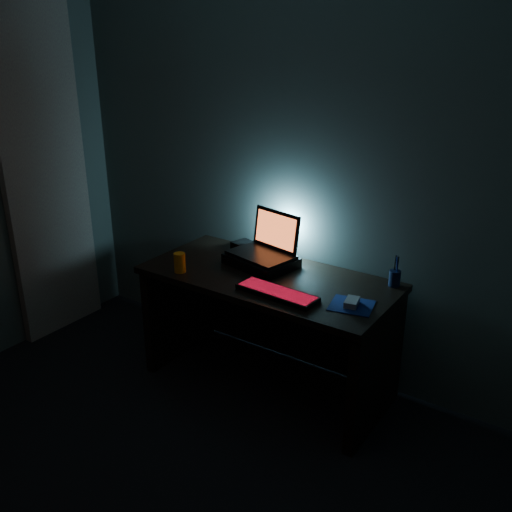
{
  "coord_description": "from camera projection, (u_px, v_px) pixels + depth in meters",
  "views": [
    {
      "loc": [
        1.66,
        -0.96,
        2.09
      ],
      "look_at": [
        -0.05,
        1.57,
        0.88
      ],
      "focal_mm": 40.0,
      "sensor_mm": 36.0,
      "label": 1
    }
  ],
  "objects": [
    {
      "name": "riser",
      "position": [
        261.0,
        261.0,
        3.48
      ],
      "size": [
        0.45,
        0.38,
        0.06
      ],
      "primitive_type": "cube",
      "rotation": [
        0.0,
        0.0,
        -0.21
      ],
      "color": "black",
      "rests_on": "desk"
    },
    {
      "name": "keyboard",
      "position": [
        277.0,
        293.0,
        3.09
      ],
      "size": [
        0.48,
        0.18,
        0.03
      ],
      "rotation": [
        0.0,
        0.0,
        -0.06
      ],
      "color": "black",
      "rests_on": "desk"
    },
    {
      "name": "desk",
      "position": [
        272.0,
        311.0,
        3.48
      ],
      "size": [
        1.5,
        0.7,
        0.75
      ],
      "color": "black",
      "rests_on": "ground"
    },
    {
      "name": "juice_glass",
      "position": [
        180.0,
        263.0,
        3.37
      ],
      "size": [
        0.09,
        0.09,
        0.12
      ],
      "primitive_type": "cylinder",
      "rotation": [
        0.0,
        0.0,
        -0.38
      ],
      "color": "orange",
      "rests_on": "desk"
    },
    {
      "name": "laptop",
      "position": [
        267.0,
        245.0,
        3.48
      ],
      "size": [
        0.42,
        0.35,
        0.26
      ],
      "rotation": [
        0.0,
        0.0,
        -0.21
      ],
      "color": "black",
      "rests_on": "riser"
    },
    {
      "name": "pen_cup",
      "position": [
        395.0,
        278.0,
        3.19
      ],
      "size": [
        0.08,
        0.08,
        0.09
      ],
      "primitive_type": "cylinder",
      "rotation": [
        0.0,
        0.0,
        0.4
      ],
      "color": "black",
      "rests_on": "desk"
    },
    {
      "name": "room",
      "position": [
        7.0,
        299.0,
        1.91
      ],
      "size": [
        3.5,
        4.0,
        2.5
      ],
      "color": "black",
      "rests_on": "ground"
    },
    {
      "name": "curtain",
      "position": [
        45.0,
        176.0,
        3.93
      ],
      "size": [
        0.06,
        0.65,
        2.3
      ],
      "primitive_type": "cube",
      "color": "beige",
      "rests_on": "ground"
    },
    {
      "name": "mouse",
      "position": [
        352.0,
        302.0,
        2.97
      ],
      "size": [
        0.09,
        0.12,
        0.03
      ],
      "primitive_type": "cube",
      "rotation": [
        0.0,
        0.0,
        0.21
      ],
      "color": "gray",
      "rests_on": "mousepad"
    },
    {
      "name": "mousepad",
      "position": [
        352.0,
        305.0,
        2.98
      ],
      "size": [
        0.26,
        0.24,
        0.0
      ],
      "primitive_type": "cube",
      "rotation": [
        0.0,
        0.0,
        0.21
      ],
      "color": "navy",
      "rests_on": "desk"
    },
    {
      "name": "router",
      "position": [
        245.0,
        246.0,
        3.72
      ],
      "size": [
        0.18,
        0.16,
        0.05
      ],
      "rotation": [
        0.0,
        0.0,
        -0.29
      ],
      "color": "black",
      "rests_on": "desk"
    }
  ]
}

